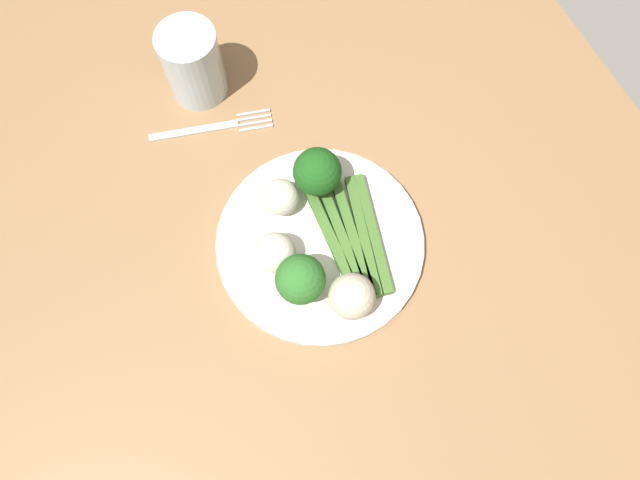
{
  "coord_description": "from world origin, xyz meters",
  "views": [
    {
      "loc": [
        0.19,
        -0.09,
        1.46
      ],
      "look_at": [
        -0.03,
        0.02,
        0.77
      ],
      "focal_mm": 34.02,
      "sensor_mm": 36.0,
      "label": 1
    }
  ],
  "objects_px": {
    "cauliflower_mid": "(281,197)",
    "cauliflower_front_left": "(352,296)",
    "asparagus_bundle": "(353,238)",
    "broccoli_near_center": "(300,280)",
    "plate": "(320,243)",
    "water_glass": "(193,64)",
    "fork": "(213,128)",
    "broccoli_right": "(317,172)",
    "cauliflower_near_fork": "(275,253)",
    "dining_table": "(316,296)"
  },
  "relations": [
    {
      "from": "asparagus_bundle",
      "to": "water_glass",
      "type": "distance_m",
      "value": 0.31
    },
    {
      "from": "dining_table",
      "to": "plate",
      "type": "xyz_separation_m",
      "value": [
        -0.03,
        0.02,
        0.11
      ]
    },
    {
      "from": "broccoli_right",
      "to": "water_glass",
      "type": "height_order",
      "value": "water_glass"
    },
    {
      "from": "asparagus_bundle",
      "to": "broccoli_right",
      "type": "distance_m",
      "value": 0.09
    },
    {
      "from": "cauliflower_front_left",
      "to": "fork",
      "type": "bearing_deg",
      "value": -168.87
    },
    {
      "from": "broccoli_near_center",
      "to": "plate",
      "type": "bearing_deg",
      "value": 134.6
    },
    {
      "from": "asparagus_bundle",
      "to": "water_glass",
      "type": "relative_size",
      "value": 1.53
    },
    {
      "from": "plate",
      "to": "water_glass",
      "type": "xyz_separation_m",
      "value": [
        -0.28,
        -0.05,
        0.05
      ]
    },
    {
      "from": "broccoli_near_center",
      "to": "cauliflower_mid",
      "type": "relative_size",
      "value": 1.57
    },
    {
      "from": "asparagus_bundle",
      "to": "cauliflower_mid",
      "type": "height_order",
      "value": "cauliflower_mid"
    },
    {
      "from": "cauliflower_front_left",
      "to": "fork",
      "type": "distance_m",
      "value": 0.31
    },
    {
      "from": "cauliflower_front_left",
      "to": "cauliflower_near_fork",
      "type": "bearing_deg",
      "value": -146.42
    },
    {
      "from": "broccoli_near_center",
      "to": "cauliflower_near_fork",
      "type": "distance_m",
      "value": 0.05
    },
    {
      "from": "plate",
      "to": "broccoli_near_center",
      "type": "bearing_deg",
      "value": -45.4
    },
    {
      "from": "broccoli_near_center",
      "to": "cauliflower_near_fork",
      "type": "bearing_deg",
      "value": -166.42
    },
    {
      "from": "broccoli_near_center",
      "to": "cauliflower_mid",
      "type": "height_order",
      "value": "broccoli_near_center"
    },
    {
      "from": "asparagus_bundle",
      "to": "cauliflower_mid",
      "type": "relative_size",
      "value": 3.59
    },
    {
      "from": "broccoli_right",
      "to": "cauliflower_front_left",
      "type": "distance_m",
      "value": 0.16
    },
    {
      "from": "plate",
      "to": "asparagus_bundle",
      "type": "xyz_separation_m",
      "value": [
        0.02,
        0.04,
        0.01
      ]
    },
    {
      "from": "cauliflower_mid",
      "to": "cauliflower_front_left",
      "type": "bearing_deg",
      "value": 8.53
    },
    {
      "from": "plate",
      "to": "cauliflower_near_fork",
      "type": "distance_m",
      "value": 0.07
    },
    {
      "from": "water_glass",
      "to": "broccoli_right",
      "type": "bearing_deg",
      "value": 20.36
    },
    {
      "from": "asparagus_bundle",
      "to": "broccoli_near_center",
      "type": "distance_m",
      "value": 0.09
    },
    {
      "from": "plate",
      "to": "water_glass",
      "type": "bearing_deg",
      "value": -169.84
    },
    {
      "from": "water_glass",
      "to": "asparagus_bundle",
      "type": "bearing_deg",
      "value": 16.49
    },
    {
      "from": "cauliflower_mid",
      "to": "fork",
      "type": "relative_size",
      "value": 0.28
    },
    {
      "from": "asparagus_bundle",
      "to": "cauliflower_near_fork",
      "type": "height_order",
      "value": "cauliflower_near_fork"
    },
    {
      "from": "dining_table",
      "to": "water_glass",
      "type": "height_order",
      "value": "water_glass"
    },
    {
      "from": "plate",
      "to": "fork",
      "type": "distance_m",
      "value": 0.22
    },
    {
      "from": "water_glass",
      "to": "cauliflower_front_left",
      "type": "bearing_deg",
      "value": 7.85
    },
    {
      "from": "fork",
      "to": "water_glass",
      "type": "height_order",
      "value": "water_glass"
    },
    {
      "from": "cauliflower_near_fork",
      "to": "broccoli_near_center",
      "type": "bearing_deg",
      "value": 13.58
    },
    {
      "from": "fork",
      "to": "plate",
      "type": "bearing_deg",
      "value": -60.29
    },
    {
      "from": "asparagus_bundle",
      "to": "broccoli_near_center",
      "type": "relative_size",
      "value": 2.29
    },
    {
      "from": "dining_table",
      "to": "water_glass",
      "type": "bearing_deg",
      "value": -174.85
    },
    {
      "from": "cauliflower_near_fork",
      "to": "cauliflower_front_left",
      "type": "relative_size",
      "value": 0.9
    },
    {
      "from": "cauliflower_front_left",
      "to": "water_glass",
      "type": "height_order",
      "value": "water_glass"
    },
    {
      "from": "cauliflower_front_left",
      "to": "plate",
      "type": "bearing_deg",
      "value": -179.89
    },
    {
      "from": "cauliflower_front_left",
      "to": "water_glass",
      "type": "bearing_deg",
      "value": -172.15
    },
    {
      "from": "broccoli_right",
      "to": "dining_table",
      "type": "bearing_deg",
      "value": -26.78
    },
    {
      "from": "plate",
      "to": "fork",
      "type": "xyz_separation_m",
      "value": [
        -0.21,
        -0.06,
        -0.01
      ]
    },
    {
      "from": "asparagus_bundle",
      "to": "cauliflower_front_left",
      "type": "xyz_separation_m",
      "value": [
        0.07,
        -0.04,
        0.02
      ]
    },
    {
      "from": "broccoli_near_center",
      "to": "fork",
      "type": "xyz_separation_m",
      "value": [
        -0.26,
        -0.01,
        -0.05
      ]
    },
    {
      "from": "dining_table",
      "to": "cauliflower_front_left",
      "type": "xyz_separation_m",
      "value": [
        0.05,
        0.02,
        0.14
      ]
    },
    {
      "from": "dining_table",
      "to": "water_glass",
      "type": "xyz_separation_m",
      "value": [
        -0.31,
        -0.03,
        0.16
      ]
    },
    {
      "from": "broccoli_right",
      "to": "fork",
      "type": "distance_m",
      "value": 0.18
    },
    {
      "from": "broccoli_near_center",
      "to": "cauliflower_front_left",
      "type": "xyz_separation_m",
      "value": [
        0.04,
        0.05,
        -0.01
      ]
    },
    {
      "from": "fork",
      "to": "cauliflower_mid",
      "type": "bearing_deg",
      "value": -61.91
    },
    {
      "from": "dining_table",
      "to": "broccoli_near_center",
      "type": "xyz_separation_m",
      "value": [
        0.01,
        -0.02,
        0.16
      ]
    },
    {
      "from": "broccoli_right",
      "to": "cauliflower_near_fork",
      "type": "distance_m",
      "value": 0.11
    }
  ]
}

